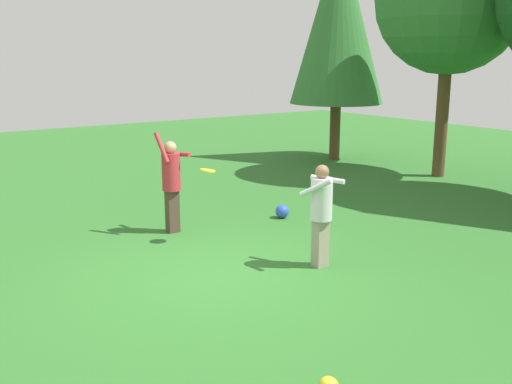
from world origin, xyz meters
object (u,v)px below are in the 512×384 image
frisbee (208,170)px  tree_left (450,0)px  tree_far_left (338,19)px  person_thrower (171,178)px  ball_blue (282,211)px  person_catcher (321,207)px

frisbee → tree_left: size_ratio=0.05×
tree_left → tree_far_left: size_ratio=0.95×
person_thrower → ball_blue: (0.42, 2.28, -0.89)m
tree_left → person_thrower: bearing=-86.8°
person_catcher → frisbee: size_ratio=5.06×
person_catcher → ball_blue: bearing=-48.1°
frisbee → tree_left: bearing=100.0°
person_catcher → tree_left: 8.98m
tree_far_left → frisbee: bearing=-56.5°
person_catcher → tree_far_left: (-7.19, 6.98, 3.39)m
person_thrower → frisbee: 1.04m
frisbee → person_thrower: bearing=-168.0°
person_thrower → person_catcher: bearing=7.0°
tree_left → frisbee: bearing=-80.0°
ball_blue → tree_left: bearing=98.3°
ball_blue → tree_far_left: bearing=128.9°
person_catcher → frisbee: person_catcher is taller
person_catcher → person_thrower: bearing=-3.2°
person_thrower → person_catcher: person_thrower is taller
ball_blue → tree_left: size_ratio=0.04×
person_catcher → frisbee: 2.21m
person_thrower → tree_left: 9.20m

